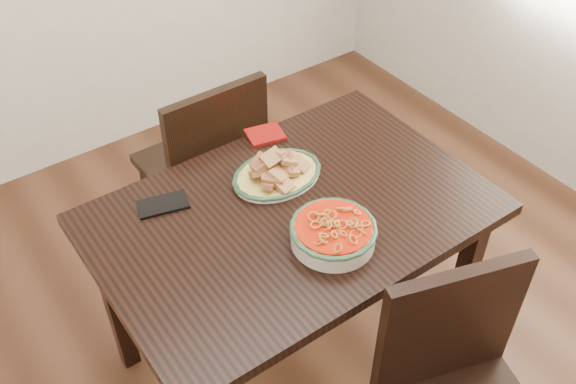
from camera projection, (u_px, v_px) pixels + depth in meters
floor at (295, 378)px, 2.40m from camera, size 3.50×3.50×0.00m
dining_table at (292, 232)px, 2.05m from camera, size 1.21×0.81×0.75m
chair_far at (207, 163)px, 2.56m from camera, size 0.42×0.42×0.89m
fish_plate at (277, 167)px, 2.07m from camera, size 0.30×0.24×0.11m
noodle_bowl at (333, 231)px, 1.86m from camera, size 0.26×0.26×0.08m
smartphone at (163, 204)px, 2.00m from camera, size 0.17×0.12×0.01m
napkin at (265, 135)px, 2.27m from camera, size 0.15×0.13×0.01m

